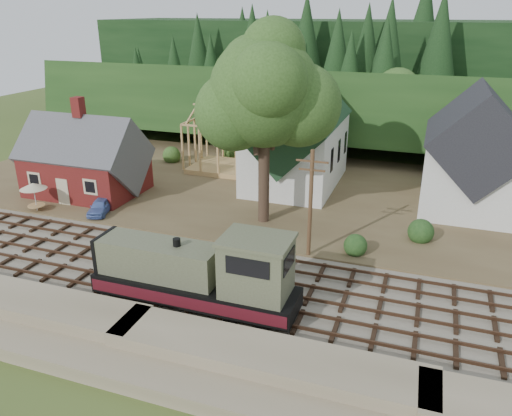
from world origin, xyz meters
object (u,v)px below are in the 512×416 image
(car_blue, at_px, (100,206))
(patio_set, at_px, (33,187))
(locomotive, at_px, (201,275))
(car_green, at_px, (59,175))

(car_blue, height_order, patio_set, patio_set)
(locomotive, distance_m, car_green, 28.23)
(car_blue, bearing_deg, locomotive, -51.34)
(car_blue, xyz_separation_m, patio_set, (-5.62, -1.35, 1.51))
(car_blue, xyz_separation_m, car_green, (-9.18, 5.86, -0.02))
(locomotive, distance_m, car_blue, 17.36)
(locomotive, xyz_separation_m, car_green, (-23.42, 15.71, -1.26))
(car_blue, relative_size, patio_set, 1.46)
(car_blue, bearing_deg, car_green, 130.82)
(locomotive, relative_size, car_blue, 3.37)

